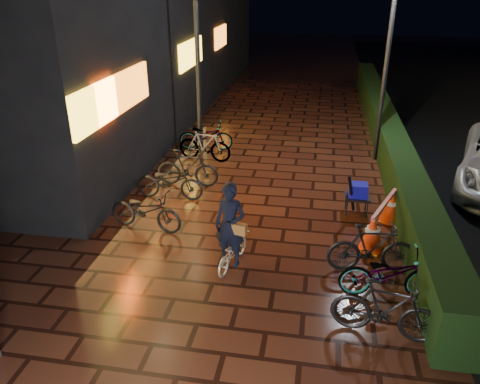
# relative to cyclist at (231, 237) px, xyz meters

# --- Properties ---
(ground) EXTENTS (80.00, 80.00, 0.00)m
(ground) POSITION_rel_cyclist_xyz_m (0.32, -0.04, -0.65)
(ground) COLOR #381911
(ground) RESTS_ON ground
(hedge) EXTENTS (0.70, 20.00, 1.00)m
(hedge) POSITION_rel_cyclist_xyz_m (3.62, 7.96, -0.15)
(hedge) COLOR black
(hedge) RESTS_ON ground
(lamp_post_hedge) EXTENTS (0.47, 0.23, 4.99)m
(lamp_post_hedge) POSITION_rel_cyclist_xyz_m (3.20, 6.43, 2.10)
(lamp_post_hedge) COLOR black
(lamp_post_hedge) RESTS_ON ground
(lamp_post_sf) EXTENTS (0.52, 0.21, 5.46)m
(lamp_post_sf) POSITION_rel_cyclist_xyz_m (-2.27, 6.62, 2.35)
(lamp_post_sf) COLOR black
(lamp_post_sf) RESTS_ON ground
(cyclist) EXTENTS (0.71, 1.28, 1.75)m
(cyclist) POSITION_rel_cyclist_xyz_m (0.00, 0.00, 0.00)
(cyclist) COLOR silver
(cyclist) RESTS_ON ground
(traffic_barrier) EXTENTS (1.08, 1.88, 0.77)m
(traffic_barrier) POSITION_rel_cyclist_xyz_m (2.94, 1.76, -0.26)
(traffic_barrier) COLOR #FF380D
(traffic_barrier) RESTS_ON ground
(cart_assembly) EXTENTS (0.59, 0.59, 1.08)m
(cart_assembly) POSITION_rel_cyclist_xyz_m (2.45, 2.66, -0.10)
(cart_assembly) COLOR black
(cart_assembly) RESTS_ON ground
(parked_bikes_storefront) EXTENTS (2.00, 6.10, 0.99)m
(parked_bikes_storefront) POSITION_rel_cyclist_xyz_m (-2.00, 3.82, -0.18)
(parked_bikes_storefront) COLOR black
(parked_bikes_storefront) RESTS_ON ground
(parked_bikes_hedge) EXTENTS (1.96, 2.46, 0.99)m
(parked_bikes_hedge) POSITION_rel_cyclist_xyz_m (2.70, -0.51, -0.17)
(parked_bikes_hedge) COLOR black
(parked_bikes_hedge) RESTS_ON ground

